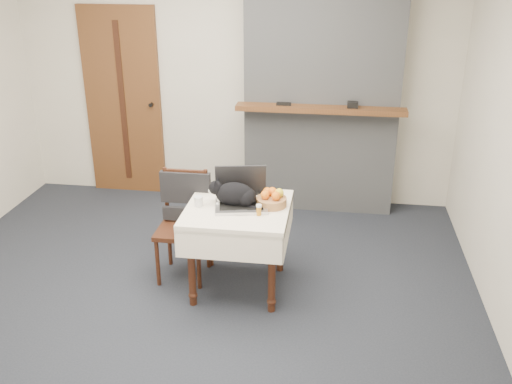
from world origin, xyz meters
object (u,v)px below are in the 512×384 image
Objects in this scene: laptop at (241,196)px; fruit_basket at (272,199)px; cream_jar at (199,201)px; door at (123,103)px; chair at (184,209)px; side_table at (238,220)px; pill_bottle at (259,210)px; cat at (236,195)px.

fruit_basket is at bearing -7.60° from laptop.
door is at bearing 124.24° from cream_jar.
side_table is at bearing -21.49° from chair.
door reaches higher than laptop.
side_table is 1.75× the size of laptop.
pill_bottle is at bearing -25.36° from chair.
cream_jar is 0.93× the size of pill_bottle.
side_table is at bearing -165.94° from fruit_basket.
side_table is at bearing -120.15° from laptop.
chair is at bearing 158.59° from side_table.
cat is at bearing -49.59° from door.
cream_jar is at bearing -175.04° from side_table.
fruit_basket reaches higher than side_table.
pill_bottle is 0.20m from fruit_basket.
laptop is 0.05m from cat.
side_table is 9.37× the size of pill_bottle.
door is 2.38m from laptop.
laptop reaches higher than fruit_basket.
fruit_basket is (0.23, 0.01, -0.02)m from laptop.
cat reaches higher than side_table.
fruit_basket is (0.27, 0.05, -0.04)m from cat.
fruit_basket is (0.07, 0.19, 0.01)m from pill_bottle.
pill_bottle is 0.74m from chair.
cat is 5.24× the size of pill_bottle.
pill_bottle reaches higher than side_table.
pill_bottle is at bearing -11.49° from cream_jar.
cream_jar is at bearing -170.81° from fruit_basket.
cream_jar is 0.49m from pill_bottle.
door is 4.58× the size of cat.
door is 2.43m from side_table.
door is at bearing 130.46° from side_table.
chair is at bearing 161.26° from cat.
side_table is 0.88× the size of chair.
side_table is 0.33m from cream_jar.
cream_jar is at bearing -55.76° from door.
cat is at bearing 144.59° from pill_bottle.
side_table is 0.21m from cat.
laptop is at bearing -15.64° from chair.
chair is (-0.18, 0.21, -0.17)m from cream_jar.
door is 24.02× the size of pill_bottle.
pill_bottle is (1.73, -1.95, -0.26)m from door.
fruit_basket is at bearing -44.28° from door.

